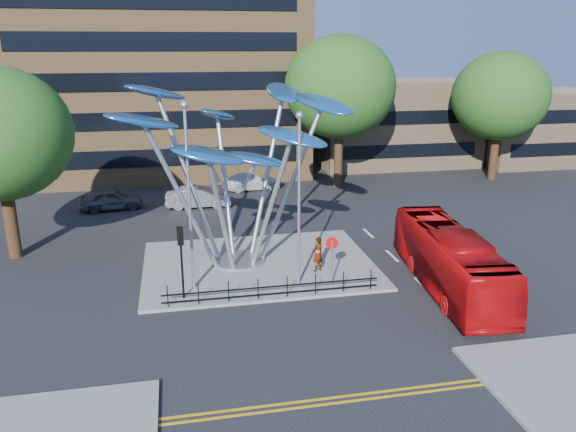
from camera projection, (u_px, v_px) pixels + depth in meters
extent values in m
plane|color=black|center=(302.00, 315.00, 24.36)|extent=(120.00, 120.00, 0.00)
cube|color=slate|center=(259.00, 265.00, 29.77)|extent=(12.00, 9.00, 0.15)
cube|color=gold|center=(342.00, 397.00, 18.74)|extent=(40.00, 0.12, 0.01)
cube|color=gold|center=(344.00, 402.00, 18.46)|extent=(40.00, 0.12, 0.01)
cube|color=olive|center=(155.00, 0.00, 48.83)|extent=(25.00, 15.00, 30.00)
cube|color=tan|center=(395.00, 123.00, 54.33)|extent=(15.00, 8.00, 8.00)
cube|color=tan|center=(536.00, 127.00, 55.25)|extent=(12.00, 8.00, 7.00)
cylinder|color=black|center=(338.00, 152.00, 45.66)|extent=(0.70, 0.70, 5.72)
ellipsoid|color=#1B4513|center=(340.00, 87.00, 44.13)|extent=(8.80, 8.80, 8.10)
cylinder|color=black|center=(10.00, 215.00, 30.38)|extent=(0.70, 0.70, 4.84)
cylinder|color=black|center=(494.00, 150.00, 48.40)|extent=(0.70, 0.70, 5.06)
ellipsoid|color=#1B4513|center=(500.00, 96.00, 47.05)|extent=(8.00, 8.00, 7.36)
cylinder|color=#9EA0A5|center=(239.00, 260.00, 30.01)|extent=(2.80, 2.80, 0.12)
cylinder|color=#9EA0A5|center=(215.00, 195.00, 28.10)|extent=(0.24, 0.24, 7.80)
ellipsoid|color=#3180D6|center=(142.00, 121.00, 25.42)|extent=(3.92, 2.95, 1.39)
cylinder|color=#9EA0A5|center=(232.00, 210.00, 28.08)|extent=(0.24, 0.24, 6.40)
ellipsoid|color=#3180D6|center=(208.00, 156.00, 24.86)|extent=(3.47, 1.78, 1.31)
cylinder|color=#9EA0A5|center=(251.00, 202.00, 28.37)|extent=(0.24, 0.24, 7.00)
ellipsoid|color=#3180D6|center=(292.00, 137.00, 26.19)|extent=(3.81, 3.11, 1.36)
cylinder|color=#9EA0A5|center=(260.00, 186.00, 29.06)|extent=(0.24, 0.24, 8.20)
ellipsoid|color=#3180D6|center=(323.00, 104.00, 28.87)|extent=(3.52, 4.06, 1.44)
cylinder|color=#9EA0A5|center=(250.00, 179.00, 29.77)|extent=(0.24, 0.24, 8.60)
ellipsoid|color=#3180D6|center=(283.00, 92.00, 30.80)|extent=(2.21, 3.79, 1.39)
cylinder|color=#9EA0A5|center=(231.00, 190.00, 29.85)|extent=(0.24, 0.24, 7.40)
ellipsoid|color=#3180D6|center=(217.00, 114.00, 31.13)|extent=(3.02, 3.71, 1.34)
cylinder|color=#9EA0A5|center=(217.00, 180.00, 28.93)|extent=(0.24, 0.24, 8.80)
ellipsoid|color=#3180D6|center=(156.00, 92.00, 28.42)|extent=(3.88, 3.60, 1.42)
ellipsoid|color=#3180D6|center=(200.00, 151.00, 28.12)|extent=(3.40, 1.96, 1.13)
ellipsoid|color=#3180D6|center=(255.00, 159.00, 28.19)|extent=(3.39, 2.16, 1.11)
cylinder|color=#9EA0A5|center=(189.00, 202.00, 25.50)|extent=(0.14, 0.14, 8.50)
sphere|color=#9EA0A5|center=(184.00, 105.00, 24.22)|extent=(0.36, 0.36, 0.36)
cylinder|color=#9EA0A5|center=(299.00, 205.00, 26.05)|extent=(0.14, 0.14, 8.00)
sphere|color=#9EA0A5|center=(300.00, 115.00, 24.85)|extent=(0.36, 0.36, 0.36)
cylinder|color=black|center=(182.00, 265.00, 25.25)|extent=(0.10, 0.10, 3.20)
cube|color=black|center=(180.00, 236.00, 24.84)|extent=(0.28, 0.18, 0.85)
sphere|color=#FF0C0C|center=(180.00, 230.00, 24.75)|extent=(0.18, 0.18, 0.18)
cylinder|color=#9EA0A5|center=(332.00, 263.00, 26.70)|extent=(0.08, 0.08, 2.30)
cylinder|color=red|center=(332.00, 243.00, 26.44)|extent=(0.60, 0.04, 0.60)
cube|color=white|center=(332.00, 243.00, 26.46)|extent=(0.42, 0.03, 0.10)
cylinder|color=black|center=(168.00, 296.00, 24.69)|extent=(0.05, 0.05, 1.00)
cylinder|color=black|center=(198.00, 294.00, 24.94)|extent=(0.05, 0.05, 1.00)
cylinder|color=black|center=(229.00, 291.00, 25.19)|extent=(0.05, 0.05, 1.00)
cylinder|color=black|center=(258.00, 289.00, 25.45)|extent=(0.05, 0.05, 1.00)
cylinder|color=black|center=(287.00, 286.00, 25.70)|extent=(0.05, 0.05, 1.00)
cylinder|color=black|center=(315.00, 284.00, 25.96)|extent=(0.05, 0.05, 1.00)
cylinder|color=black|center=(343.00, 282.00, 26.21)|extent=(0.05, 0.05, 1.00)
cylinder|color=black|center=(371.00, 279.00, 26.46)|extent=(0.05, 0.05, 1.00)
cube|color=black|center=(273.00, 287.00, 25.56)|extent=(10.00, 0.06, 0.06)
cube|color=black|center=(273.00, 294.00, 25.66)|extent=(10.00, 0.06, 0.06)
imported|color=#B5080B|center=(449.00, 260.00, 26.71)|extent=(3.55, 10.66, 2.91)
imported|color=gray|center=(318.00, 254.00, 28.52)|extent=(0.79, 0.71, 1.82)
imported|color=#42434A|center=(111.00, 200.00, 39.76)|extent=(4.53, 2.38, 1.47)
imported|color=#999BA0|center=(198.00, 197.00, 40.33)|extent=(4.66, 1.75, 1.52)
imported|color=silver|center=(252.00, 181.00, 45.36)|extent=(4.90, 2.49, 1.36)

